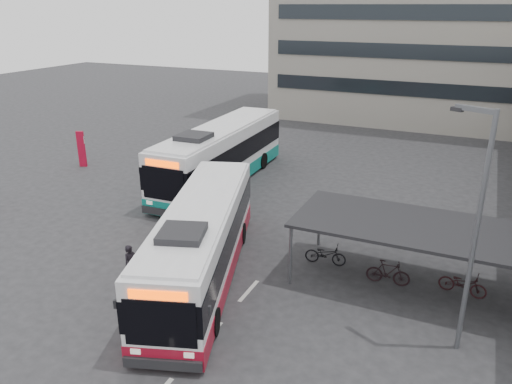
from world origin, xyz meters
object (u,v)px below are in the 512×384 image
at_px(bus_teal, 221,155).
at_px(lamp_post, 474,222).
at_px(bus_main, 202,241).
at_px(pedestrian, 131,264).

bearing_deg(bus_teal, lamp_post, -38.98).
bearing_deg(bus_teal, bus_main, -67.13).
distance_m(bus_main, lamp_post, 9.83).
xyz_separation_m(bus_main, bus_teal, (-4.70, 10.28, 0.18)).
distance_m(bus_teal, pedestrian, 12.08).
bearing_deg(pedestrian, lamp_post, -71.20).
distance_m(bus_main, pedestrian, 2.86).
bearing_deg(bus_teal, pedestrian, -80.18).
xyz_separation_m(bus_main, lamp_post, (9.42, -0.46, 2.78)).
relative_size(bus_teal, pedestrian, 8.00).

